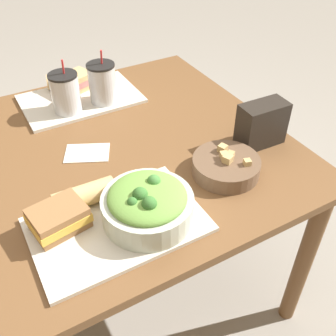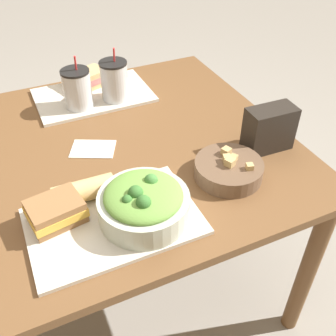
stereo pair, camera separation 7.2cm
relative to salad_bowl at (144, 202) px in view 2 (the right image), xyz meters
name	(u,v)px [view 2 (the right image)]	position (x,y,z in m)	size (l,w,h in m)	color
ground_plane	(114,282)	(-0.04, 0.35, -0.79)	(12.00, 12.00, 0.00)	gray
dining_table	(97,172)	(-0.04, 0.35, -0.15)	(1.29, 1.08, 0.73)	brown
tray_near	(114,221)	(-0.08, 0.02, -0.06)	(0.45, 0.29, 0.01)	beige
tray_far	(93,95)	(0.06, 0.70, -0.06)	(0.45, 0.29, 0.01)	beige
salad_bowl	(144,202)	(0.00, 0.00, 0.00)	(0.24, 0.24, 0.12)	beige
soup_bowl	(229,169)	(0.30, 0.06, -0.03)	(0.21, 0.21, 0.07)	brown
sandwich_near	(56,211)	(-0.21, 0.08, -0.02)	(0.16, 0.13, 0.06)	olive
baguette_near	(85,190)	(-0.12, 0.13, -0.02)	(0.17, 0.07, 0.06)	tan
sandwich_far	(88,79)	(0.07, 0.77, -0.02)	(0.16, 0.14, 0.06)	tan
baguette_far	(80,77)	(0.04, 0.81, -0.02)	(0.15, 0.10, 0.06)	tan
drink_cup_dark	(78,90)	(-0.01, 0.63, 0.02)	(0.10, 0.10, 0.20)	silver
drink_cup_red	(115,82)	(0.14, 0.63, 0.02)	(0.10, 0.10, 0.20)	silver
chip_bag	(269,129)	(0.49, 0.13, 0.01)	(0.16, 0.09, 0.15)	#28231E
napkin_folded	(94,149)	(-0.03, 0.36, -0.06)	(0.17, 0.15, 0.00)	silver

